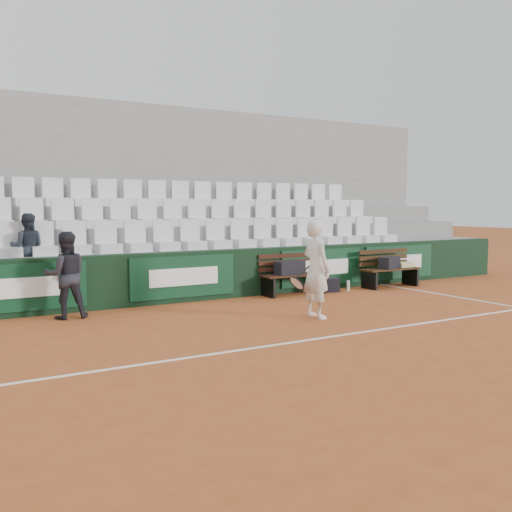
{
  "coord_description": "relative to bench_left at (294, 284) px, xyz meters",
  "views": [
    {
      "loc": [
        -4.64,
        -6.48,
        1.9
      ],
      "look_at": [
        0.61,
        2.4,
        1.0
      ],
      "focal_mm": 40.0,
      "sensor_mm": 36.0,
      "label": 1
    }
  ],
  "objects": [
    {
      "name": "grandstand_tier_back",
      "position": [
        -2.26,
        2.94,
        0.72
      ],
      "size": [
        18.0,
        0.95,
        1.9
      ],
      "primitive_type": "cube",
      "color": "gray",
      "rests_on": "ground"
    },
    {
      "name": "bench_left",
      "position": [
        0.0,
        0.0,
        0.0
      ],
      "size": [
        1.5,
        0.56,
        0.45
      ],
      "primitive_type": "cube",
      "color": "#371A10",
      "rests_on": "ground"
    },
    {
      "name": "tennis_player",
      "position": [
        -1.12,
        -2.29,
        0.61
      ],
      "size": [
        0.71,
        0.63,
        1.68
      ],
      "color": "silver",
      "rests_on": "ground"
    },
    {
      "name": "ball_kid",
      "position": [
        -4.81,
        -0.19,
        0.52
      ],
      "size": [
        0.77,
        0.63,
        1.48
      ],
      "primitive_type": "imported",
      "rotation": [
        0.0,
        0.0,
        3.05
      ],
      "color": "#212129",
      "rests_on": "ground"
    },
    {
      "name": "bench_right",
      "position": [
        2.6,
        -0.21,
        0.0
      ],
      "size": [
        1.5,
        0.56,
        0.45
      ],
      "primitive_type": "cube",
      "color": "#362110",
      "rests_on": "ground"
    },
    {
      "name": "sports_bag_left",
      "position": [
        -0.12,
        -0.0,
        0.37
      ],
      "size": [
        0.68,
        0.33,
        0.28
      ],
      "primitive_type": "cube",
      "rotation": [
        0.0,
        0.0,
        0.08
      ],
      "color": "black",
      "rests_on": "bench_left"
    },
    {
      "name": "grandstand_tier_mid",
      "position": [
        -2.26,
        1.99,
        0.5
      ],
      "size": [
        18.0,
        0.95,
        1.45
      ],
      "primitive_type": "cube",
      "color": "gray",
      "rests_on": "ground"
    },
    {
      "name": "court_baseline",
      "position": [
        -2.26,
        -3.58,
        -0.22
      ],
      "size": [
        18.0,
        0.06,
        0.01
      ],
      "primitive_type": "cube",
      "color": "white",
      "rests_on": "ground"
    },
    {
      "name": "towel",
      "position": [
        3.07,
        -0.17,
        0.28
      ],
      "size": [
        0.4,
        0.3,
        0.11
      ],
      "primitive_type": "cube",
      "rotation": [
        0.0,
        0.0,
        -0.03
      ],
      "color": "beige",
      "rests_on": "bench_right"
    },
    {
      "name": "grandstand_tier_front",
      "position": [
        -2.26,
        1.04,
        0.28
      ],
      "size": [
        18.0,
        0.95,
        1.0
      ],
      "primitive_type": "cube",
      "color": "gray",
      "rests_on": "ground"
    },
    {
      "name": "seat_row_front",
      "position": [
        -2.26,
        0.87,
        1.09
      ],
      "size": [
        11.9,
        0.44,
        0.63
      ],
      "primitive_type": "cube",
      "color": "silver",
      "rests_on": "grandstand_tier_front"
    },
    {
      "name": "seat_row_back",
      "position": [
        -2.26,
        2.77,
        1.99
      ],
      "size": [
        11.9,
        0.44,
        0.63
      ],
      "primitive_type": "cube",
      "color": "silver",
      "rests_on": "grandstand_tier_back"
    },
    {
      "name": "water_bottle_far",
      "position": [
        1.32,
        -0.22,
        -0.1
      ],
      "size": [
        0.07,
        0.07,
        0.25
      ],
      "primitive_type": "cylinder",
      "color": "silver",
      "rests_on": "ground"
    },
    {
      "name": "sports_bag_right",
      "position": [
        2.55,
        -0.23,
        0.36
      ],
      "size": [
        0.64,
        0.45,
        0.27
      ],
      "primitive_type": "cube",
      "rotation": [
        0.0,
        0.0,
        0.34
      ],
      "color": "black",
      "rests_on": "bench_right"
    },
    {
      "name": "spectator_c",
      "position": [
        -5.23,
        0.92,
        1.39
      ],
      "size": [
        0.7,
        0.61,
        1.23
      ],
      "primitive_type": "imported",
      "rotation": [
        0.0,
        0.0,
        2.87
      ],
      "color": "#202731",
      "rests_on": "grandstand_tier_front"
    },
    {
      "name": "seat_row_mid",
      "position": [
        -2.26,
        1.82,
        1.54
      ],
      "size": [
        11.9,
        0.44,
        0.63
      ],
      "primitive_type": "cube",
      "color": "silver",
      "rests_on": "grandstand_tier_mid"
    },
    {
      "name": "back_barrier",
      "position": [
        -2.19,
        0.41,
        0.28
      ],
      "size": [
        18.0,
        0.34,
        1.0
      ],
      "color": "black",
      "rests_on": "ground"
    },
    {
      "name": "water_bottle_near",
      "position": [
        -0.6,
        0.06,
        -0.09
      ],
      "size": [
        0.08,
        0.08,
        0.28
      ],
      "primitive_type": "cylinder",
      "color": "silver",
      "rests_on": "ground"
    },
    {
      "name": "sports_bag_ground",
      "position": [
        0.88,
        -0.03,
        -0.07
      ],
      "size": [
        0.57,
        0.46,
        0.3
      ],
      "primitive_type": "cube",
      "rotation": [
        0.0,
        0.0,
        -0.36
      ],
      "color": "black",
      "rests_on": "ground"
    },
    {
      "name": "ground",
      "position": [
        -2.26,
        -3.58,
        -0.23
      ],
      "size": [
        80.0,
        80.0,
        0.0
      ],
      "primitive_type": "plane",
      "color": "#AB5326",
      "rests_on": "ground"
    },
    {
      "name": "grandstand_rear_wall",
      "position": [
        -2.26,
        3.57,
        1.98
      ],
      "size": [
        18.0,
        0.3,
        4.4
      ],
      "primitive_type": "cube",
      "color": "gray",
      "rests_on": "ground"
    }
  ]
}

